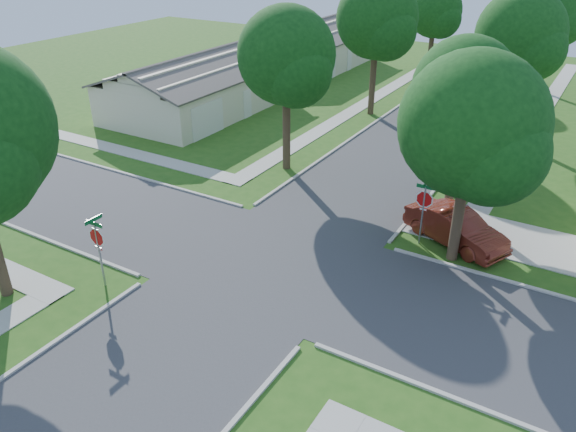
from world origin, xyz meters
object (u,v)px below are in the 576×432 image
(car_driveway, at_px, (456,227))
(car_curb_west, at_px, (482,63))
(tree_e_far, at_px, (553,16))
(house_nw_far, at_px, (309,51))
(stop_sign_ne, at_px, (424,202))
(tree_w_mid, at_px, (378,22))
(car_curb_east, at_px, (517,83))
(tree_e_mid, at_px, (521,38))
(tree_w_far, at_px, (435,13))
(tree_w_near, at_px, (287,60))
(house_nw_near, at_px, (197,91))
(tree_ne_corner, at_px, (473,132))
(stop_sign_sw, at_px, (97,240))
(tree_e_near, at_px, (465,94))

(car_driveway, bearing_deg, car_curb_west, 36.01)
(tree_e_far, xyz_separation_m, house_nw_far, (-20.75, -2.01, -4.46))
(stop_sign_ne, bearing_deg, tree_w_mid, 119.80)
(house_nw_far, xyz_separation_m, car_curb_east, (19.19, 1.28, -0.85))
(tree_e_mid, relative_size, tree_e_far, 1.06)
(stop_sign_ne, height_order, car_driveway, stop_sign_ne)
(tree_w_far, xyz_separation_m, house_nw_far, (-11.34, -2.01, -3.99))
(tree_w_near, height_order, house_nw_near, tree_w_near)
(tree_e_far, bearing_deg, car_curb_east, -154.73)
(car_curb_west, bearing_deg, stop_sign_ne, 101.60)
(tree_e_mid, relative_size, tree_ne_corner, 1.06)
(tree_w_mid, relative_size, car_driveway, 2.02)
(stop_sign_sw, bearing_deg, car_curb_east, 78.25)
(tree_w_near, xyz_separation_m, house_nw_far, (-11.35, 22.99, -4.60))
(tree_e_far, xyz_separation_m, tree_w_near, (-9.40, -25.00, 0.14))
(tree_ne_corner, bearing_deg, tree_e_far, 93.09)
(tree_e_near, relative_size, car_driveway, 1.75)
(tree_e_far, distance_m, house_nw_far, 21.31)
(house_nw_far, xyz_separation_m, car_driveway, (21.99, -26.50, -0.74))
(tree_ne_corner, bearing_deg, house_nw_far, 128.81)
(tree_e_far, xyz_separation_m, house_nw_near, (-20.75, -19.01, -4.46))
(tree_w_near, bearing_deg, tree_e_mid, 51.92)
(stop_sign_sw, relative_size, house_nw_far, 0.22)
(tree_w_mid, xyz_separation_m, car_driveway, (10.64, -15.51, -5.71))
(tree_e_near, xyz_separation_m, tree_e_mid, (0.01, 12.00, 0.61))
(tree_e_mid, distance_m, tree_ne_corner, 16.89)
(car_driveway, xyz_separation_m, car_curb_west, (-7.20, 33.77, -0.17))
(stop_sign_ne, height_order, tree_w_far, tree_w_far)
(tree_e_near, relative_size, car_curb_east, 2.12)
(house_nw_near, bearing_deg, tree_w_far, 59.18)
(car_curb_east, xyz_separation_m, car_curb_west, (-4.40, 6.00, -0.05))
(stop_sign_sw, height_order, tree_e_mid, tree_e_mid)
(tree_e_far, height_order, house_nw_far, tree_e_far)
(stop_sign_ne, bearing_deg, house_nw_near, 153.54)
(stop_sign_sw, relative_size, tree_w_far, 0.37)
(house_nw_far, xyz_separation_m, car_curb_west, (14.79, 7.28, -0.91))
(tree_e_far, distance_m, tree_w_far, 9.42)
(stop_sign_ne, xyz_separation_m, tree_w_mid, (-9.34, 16.31, 4.46))
(tree_ne_corner, relative_size, car_curb_east, 2.22)
(tree_ne_corner, bearing_deg, stop_sign_sw, -141.16)
(tree_w_near, xyz_separation_m, car_curb_east, (7.84, 24.27, -5.45))
(car_driveway, bearing_deg, house_nw_near, 90.62)
(tree_w_mid, bearing_deg, car_curb_west, 79.33)
(car_curb_east, bearing_deg, tree_w_mid, -130.10)
(tree_w_near, relative_size, house_nw_far, 0.66)
(stop_sign_sw, height_order, house_nw_near, house_nw_near)
(tree_e_mid, height_order, car_driveway, tree_e_mid)
(tree_w_far, xyz_separation_m, car_driveway, (10.65, -28.51, -4.73))
(tree_e_mid, distance_m, car_curb_west, 20.02)
(tree_ne_corner, relative_size, car_driveway, 1.83)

